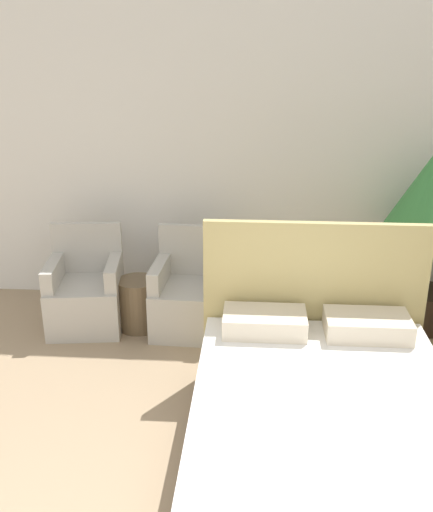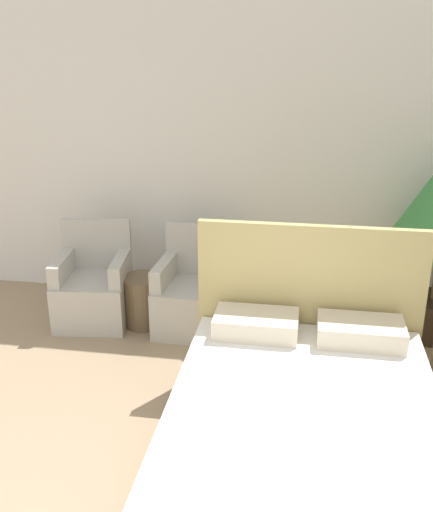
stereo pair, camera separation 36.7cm
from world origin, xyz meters
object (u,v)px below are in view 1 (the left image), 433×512
bed (325,436)px  armchair_near_window_left (86,296)px  side_table (138,304)px  armchair_near_window_right (190,300)px

bed → armchair_near_window_left: (-1.87, 1.76, -0.01)m
bed → side_table: (-1.42, 1.76, -0.06)m
bed → armchair_near_window_right: bed is taller
bed → side_table: size_ratio=4.92×
bed → side_table: bearing=128.8°
armchair_near_window_left → side_table: bearing=-7.2°
side_table → armchair_near_window_right: bearing=0.1°
armchair_near_window_right → armchair_near_window_left: bearing=-177.4°
bed → armchair_near_window_right: (-0.96, 1.76, -0.01)m
armchair_near_window_right → side_table: armchair_near_window_right is taller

